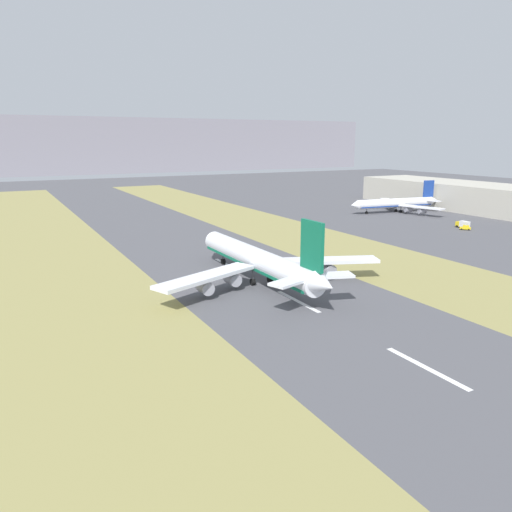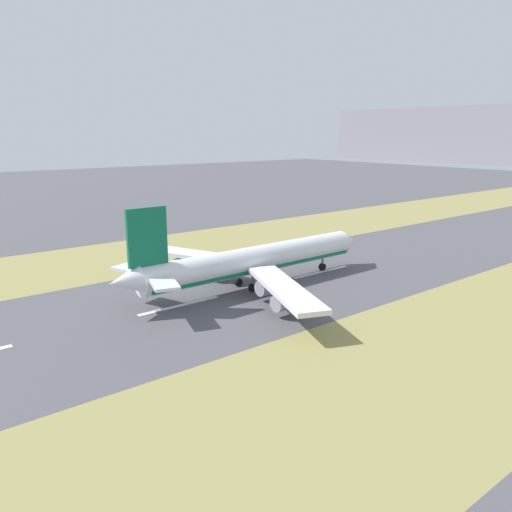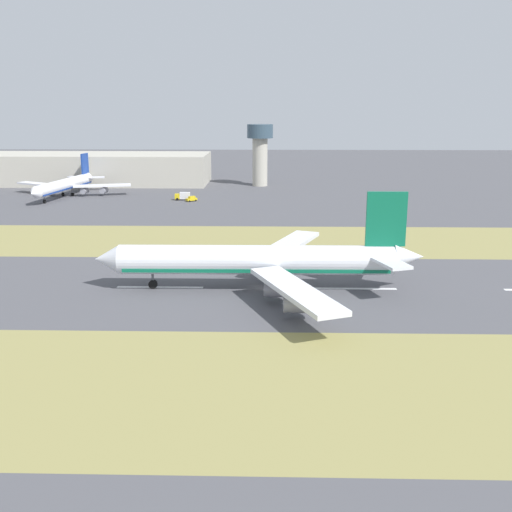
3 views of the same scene
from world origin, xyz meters
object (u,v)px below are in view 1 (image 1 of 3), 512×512
airplane_parked_apron (397,203)px  apron_car (465,228)px  service_truck (463,224)px  airplane_main_jet (259,261)px  terminal_building (453,194)px

airplane_parked_apron → apron_car: (-11.90, -53.69, -3.83)m
apron_car → service_truck: bearing=52.2°
airplane_main_jet → apron_car: (115.67, 30.21, -5.02)m
service_truck → terminal_building: bearing=44.7°
service_truck → apron_car: 4.92m
airplane_main_jet → terminal_building: 191.43m
airplane_parked_apron → apron_car: bearing=-102.5°
terminal_building → airplane_main_jet: bearing=-153.3°
apron_car → terminal_building: bearing=45.2°
airplane_parked_apron → service_truck: 50.72m
airplane_main_jet → apron_car: bearing=14.6°
airplane_parked_apron → apron_car: size_ratio=11.78×
airplane_parked_apron → apron_car: 55.12m
airplane_main_jet → airplane_parked_apron: 152.70m
service_truck → apron_car: (-2.99, -3.85, -0.66)m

